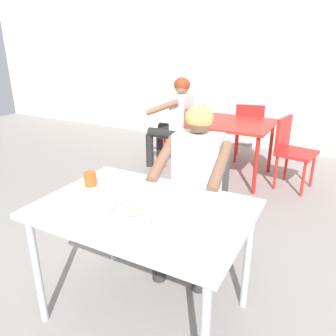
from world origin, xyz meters
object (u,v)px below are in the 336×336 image
at_px(drinking_cup, 90,178).
at_px(patron_background, 175,115).
at_px(diner_foreground, 194,175).
at_px(table_foreground, 144,219).
at_px(chair_red_far, 249,128).
at_px(chair_foreground, 202,193).
at_px(thali_tray, 140,214).
at_px(table_background_red, 233,128).
at_px(chair_red_right, 291,147).
at_px(chair_red_left, 188,132).

height_order(drinking_cup, patron_background, patron_background).
bearing_deg(diner_foreground, table_foreground, -91.84).
distance_m(diner_foreground, chair_red_far, 2.50).
bearing_deg(patron_background, chair_foreground, -56.48).
relative_size(chair_red_far, patron_background, 0.69).
xyz_separation_m(thali_tray, chair_foreground, (-0.04, 0.95, -0.28)).
bearing_deg(table_foreground, table_background_red, 95.99).
bearing_deg(table_foreground, chair_red_right, 80.11).
relative_size(chair_foreground, diner_foreground, 0.69).
xyz_separation_m(table_foreground, patron_background, (-1.05, 2.44, 0.04)).
relative_size(drinking_cup, chair_red_far, 0.11).
distance_m(table_background_red, patron_background, 0.80).
distance_m(table_foreground, table_background_red, 2.46).
bearing_deg(chair_red_right, chair_red_left, 179.13).
height_order(chair_red_left, chair_red_far, chair_red_left).
distance_m(drinking_cup, chair_foreground, 0.95).
height_order(thali_tray, table_background_red, thali_tray).
distance_m(table_foreground, drinking_cup, 0.48).
distance_m(drinking_cup, diner_foreground, 0.73).
xyz_separation_m(table_foreground, table_background_red, (-0.26, 2.44, -0.05)).
height_order(diner_foreground, chair_red_right, diner_foreground).
distance_m(thali_tray, chair_red_right, 2.60).
relative_size(thali_tray, patron_background, 0.28).
relative_size(thali_tray, diner_foreground, 0.28).
height_order(chair_foreground, diner_foreground, diner_foreground).
xyz_separation_m(thali_tray, chair_red_right, (0.39, 2.55, -0.28)).
relative_size(table_foreground, chair_red_left, 1.39).
height_order(diner_foreground, chair_red_far, diner_foreground).
height_order(table_foreground, patron_background, patron_background).
relative_size(chair_foreground, chair_red_far, 1.00).
relative_size(table_foreground, drinking_cup, 12.85).
bearing_deg(table_background_red, patron_background, -179.74).
bearing_deg(thali_tray, table_foreground, 112.53).
height_order(diner_foreground, chair_red_left, diner_foreground).
xyz_separation_m(thali_tray, chair_red_left, (-0.92, 2.57, -0.28)).
xyz_separation_m(thali_tray, table_background_red, (-0.29, 2.54, -0.14)).
bearing_deg(chair_red_far, table_foreground, -85.67).
relative_size(thali_tray, chair_red_right, 0.41).
distance_m(diner_foreground, chair_red_right, 1.88).
distance_m(thali_tray, chair_foreground, 0.99).
distance_m(chair_foreground, table_background_red, 1.62).
bearing_deg(thali_tray, chair_red_left, 109.69).
relative_size(thali_tray, chair_foreground, 0.40).
bearing_deg(table_background_red, drinking_cup, -94.75).
height_order(chair_red_right, chair_red_far, chair_red_far).
relative_size(diner_foreground, chair_red_left, 1.43).
height_order(table_background_red, patron_background, patron_background).
xyz_separation_m(drinking_cup, diner_foreground, (0.47, 0.55, -0.09)).
relative_size(thali_tray, chair_red_left, 0.40).
bearing_deg(table_foreground, chair_red_left, 109.58).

